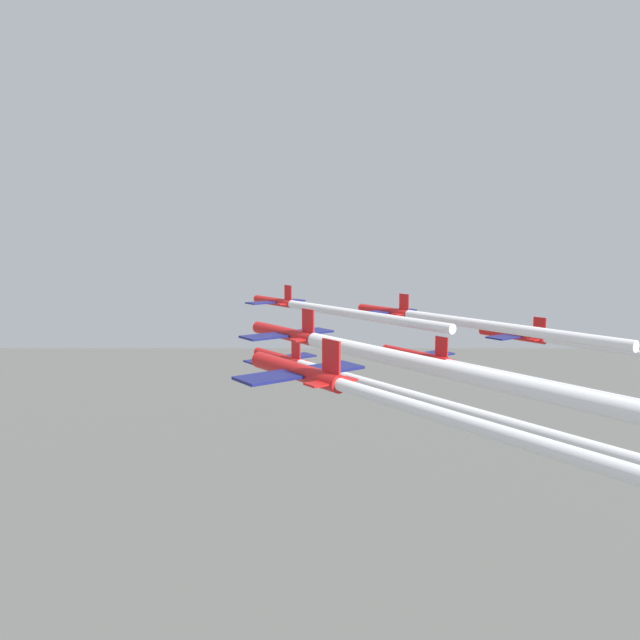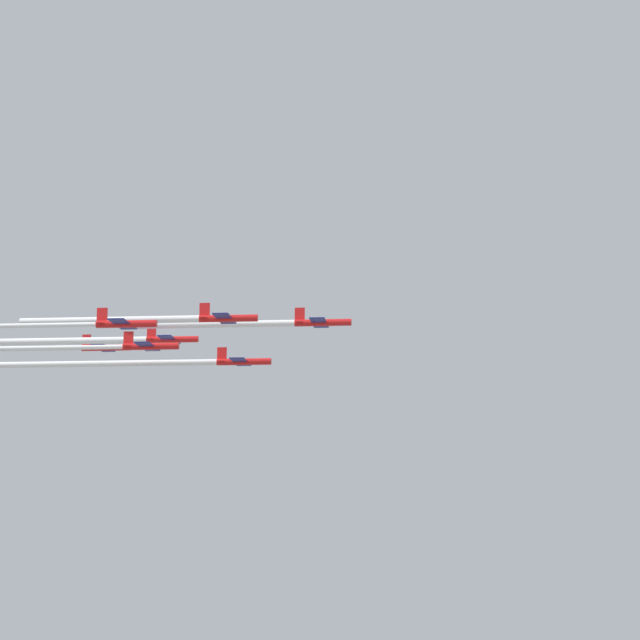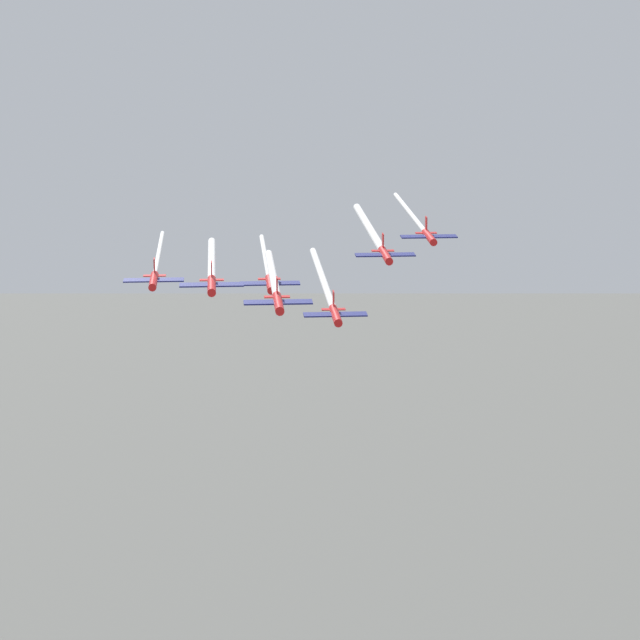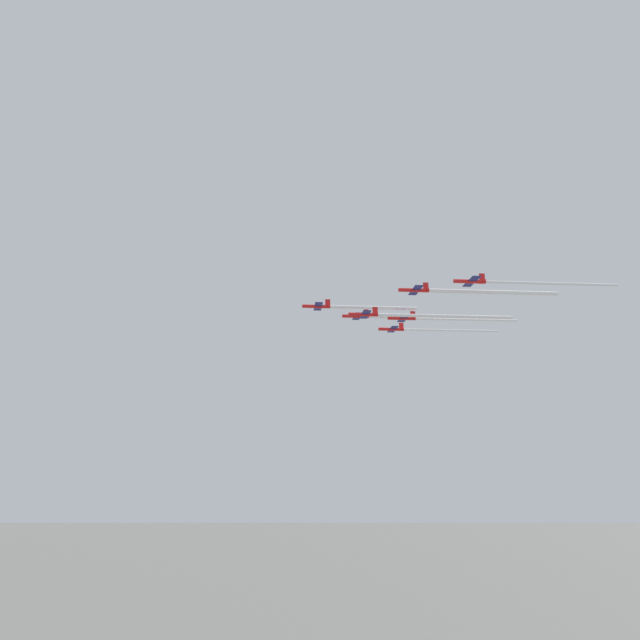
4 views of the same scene
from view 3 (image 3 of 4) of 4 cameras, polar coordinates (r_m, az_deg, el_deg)
The scene contains 14 objects.
jet_0 at distance 202.10m, azimuth -1.59°, elevation 0.67°, with size 9.87×9.22×3.32m.
jet_1 at distance 218.50m, azimuth 0.58°, elevation 0.21°, with size 9.87×9.22×3.32m.
jet_2 at distance 216.84m, azimuth -4.10°, elevation 1.33°, with size 9.87×9.22×3.32m.
jet_3 at distance 232.86m, azimuth 2.48°, elevation 2.47°, with size 9.87×9.22×3.32m.
jet_4 at distance 232.40m, azimuth -1.89°, elevation 1.39°, with size 9.87×9.22×3.32m.
jet_5 at distance 232.31m, azimuth -6.28°, elevation 1.50°, with size 9.87×9.22×3.32m.
jet_6 at distance 248.69m, azimuth 4.13°, elevation 3.16°, with size 9.87×9.22×3.32m.
smoke_trail_0 at distance 221.62m, azimuth -1.80°, elevation 1.78°, with size 30.84×1.20×1.15m.
smoke_trail_1 at distance 245.33m, azimuth 0.08°, elevation 1.64°, with size 45.97×1.16×1.08m.
smoke_trail_2 at distance 236.42m, azimuth -4.10°, elevation 2.31°, with size 30.83×1.25×1.20m.
smoke_trail_3 at distance 258.28m, azimuth 1.84°, elevation 3.53°, with size 42.86×1.36×1.29m.
smoke_trail_4 at distance 254.93m, azimuth -2.08°, elevation 2.43°, with size 36.88×0.87×0.81m.
smoke_trail_5 at distance 255.17m, azimuth -6.08°, elevation 2.55°, with size 37.54×0.80×0.74m.
smoke_trail_6 at distance 273.74m, azimuth 3.38°, elevation 4.08°, with size 42.17×0.89×0.82m.
Camera 3 is at (-183.58, 5.39, 211.48)m, focal length 85.00 mm.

